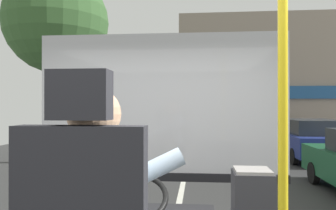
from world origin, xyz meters
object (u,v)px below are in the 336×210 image
Objects in this scene: bus_driver at (98,210)px; parked_car_blue at (310,139)px; parked_car_black at (280,131)px; parked_car_charcoal at (254,123)px; handrail_pole at (283,146)px.

bus_driver is 11.53m from parked_car_blue.
parked_car_blue is at bearing -92.20° from parked_car_black.
parked_car_blue is at bearing -89.51° from parked_car_charcoal.
parked_car_charcoal reaches higher than parked_car_black.
parked_car_blue is 11.29m from parked_car_charcoal.
handrail_pole reaches higher than parked_car_blue.
handrail_pole is (0.80, 0.15, 0.26)m from bus_driver.
bus_driver is 0.86m from handrail_pole.
parked_car_charcoal is (4.26, 21.94, -0.71)m from bus_driver.
handrail_pole is 0.50× the size of parked_car_blue.
bus_driver is at bearing -106.06° from parked_car_black.
handrail_pole is 22.09m from parked_car_charcoal.
bus_driver reaches higher than parked_car_blue.
handrail_pole is 0.51× the size of parked_car_charcoal.
parked_car_charcoal is at bearing 92.74° from parked_car_black.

